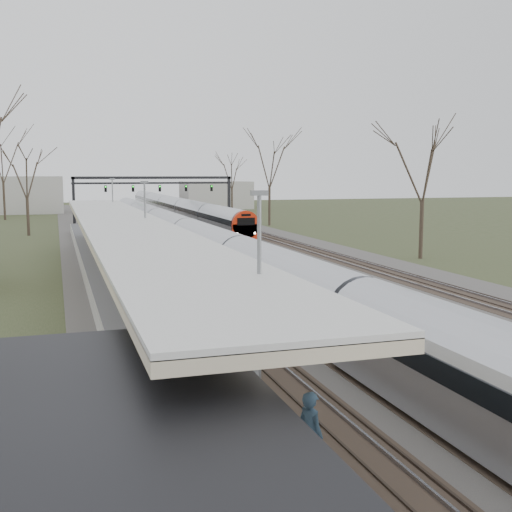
# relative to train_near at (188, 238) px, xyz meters

# --- Properties ---
(track_bed) EXTENTS (24.00, 160.00, 0.22)m
(track_bed) POSITION_rel_train_near_xyz_m (2.76, 6.40, -1.42)
(track_bed) COLOR #474442
(track_bed) RESTS_ON ground
(platform) EXTENTS (3.50, 69.00, 1.00)m
(platform) POSITION_rel_train_near_xyz_m (-6.55, -11.10, -0.98)
(platform) COLOR #9E9B93
(platform) RESTS_ON ground
(canopy) EXTENTS (4.10, 50.00, 3.11)m
(canopy) POSITION_rel_train_near_xyz_m (-6.55, -15.62, 2.45)
(canopy) COLOR slate
(canopy) RESTS_ON platform
(signal_gantry) EXTENTS (21.00, 0.59, 6.08)m
(signal_gantry) POSITION_rel_train_near_xyz_m (2.79, 36.39, 3.43)
(signal_gantry) COLOR black
(signal_gantry) RESTS_ON ground
(tree_east_far) EXTENTS (5.00, 5.00, 10.30)m
(tree_east_far) POSITION_rel_train_near_xyz_m (16.50, -6.60, 5.81)
(tree_east_far) COLOR #2D231C
(tree_east_far) RESTS_ON ground
(train_near) EXTENTS (2.62, 90.21, 3.05)m
(train_near) POSITION_rel_train_near_xyz_m (0.00, 0.00, 0.00)
(train_near) COLOR #A8AAB2
(train_near) RESTS_ON ground
(train_far) EXTENTS (2.62, 75.21, 3.05)m
(train_far) POSITION_rel_train_near_xyz_m (7.00, 45.24, 0.00)
(train_far) COLOR #A8AAB2
(train_far) RESTS_ON ground
(passenger) EXTENTS (0.54, 0.67, 1.58)m
(passenger) POSITION_rel_train_near_xyz_m (-5.48, -38.55, 0.31)
(passenger) COLOR #283C4E
(passenger) RESTS_ON platform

